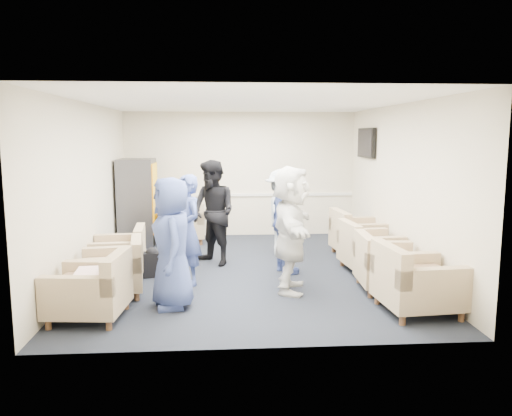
{
  "coord_description": "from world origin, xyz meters",
  "views": [
    {
      "loc": [
        -0.41,
        -7.91,
        2.19
      ],
      "look_at": [
        0.15,
        0.2,
        1.01
      ],
      "focal_mm": 35.0,
      "sensor_mm": 36.0,
      "label": 1
    }
  ],
  "objects": [
    {
      "name": "armchair_left_far",
      "position": [
        -2.0,
        -0.06,
        0.32
      ],
      "size": [
        0.88,
        0.88,
        0.65
      ],
      "rotation": [
        0.0,
        0.0,
        -1.48
      ],
      "color": "tan",
      "rests_on": "floor"
    },
    {
      "name": "person_mid_right",
      "position": [
        0.6,
        -0.15,
        0.85
      ],
      "size": [
        0.61,
        1.06,
        1.7
      ],
      "primitive_type": "imported",
      "rotation": [
        0.0,
        0.0,
        1.78
      ],
      "color": "#3C4E91",
      "rests_on": "floor"
    },
    {
      "name": "armchair_right_near",
      "position": [
        1.96,
        -2.07,
        0.37
      ],
      "size": [
        0.99,
        0.99,
        0.73
      ],
      "rotation": [
        0.0,
        0.0,
        1.66
      ],
      "color": "tan",
      "rests_on": "floor"
    },
    {
      "name": "person_back_right",
      "position": [
        0.68,
        1.07,
        0.8
      ],
      "size": [
        0.73,
        1.1,
        1.59
      ],
      "primitive_type": "imported",
      "rotation": [
        0.0,
        0.0,
        1.43
      ],
      "color": "silver",
      "rests_on": "floor"
    },
    {
      "name": "front_wall",
      "position": [
        0.0,
        -3.0,
        1.35
      ],
      "size": [
        5.0,
        0.02,
        2.7
      ],
      "primitive_type": "cube",
      "color": "beige",
      "rests_on": "floor"
    },
    {
      "name": "left_wall",
      "position": [
        -2.5,
        0.0,
        1.35
      ],
      "size": [
        0.02,
        6.0,
        2.7
      ],
      "primitive_type": "cube",
      "color": "beige",
      "rests_on": "floor"
    },
    {
      "name": "person_front_right",
      "position": [
        0.56,
        -1.09,
        0.89
      ],
      "size": [
        0.79,
        1.72,
        1.78
      ],
      "primitive_type": "imported",
      "rotation": [
        0.0,
        0.0,
        1.41
      ],
      "color": "white",
      "rests_on": "floor"
    },
    {
      "name": "person_mid_left",
      "position": [
        -0.92,
        -0.65,
        0.82
      ],
      "size": [
        0.63,
        0.71,
        1.63
      ],
      "primitive_type": "imported",
      "rotation": [
        0.0,
        0.0,
        -1.07
      ],
      "color": "#3C4E91",
      "rests_on": "floor"
    },
    {
      "name": "person_back_left",
      "position": [
        -0.56,
        0.47,
        0.89
      ],
      "size": [
        1.08,
        1.1,
        1.79
      ],
      "primitive_type": "imported",
      "rotation": [
        0.0,
        0.0,
        -0.84
      ],
      "color": "black",
      "rests_on": "floor"
    },
    {
      "name": "right_wall",
      "position": [
        2.5,
        0.0,
        1.35
      ],
      "size": [
        0.02,
        6.0,
        2.7
      ],
      "primitive_type": "cube",
      "color": "beige",
      "rests_on": "floor"
    },
    {
      "name": "floor",
      "position": [
        0.0,
        0.0,
        0.0
      ],
      "size": [
        6.0,
        6.0,
        0.0
      ],
      "primitive_type": "plane",
      "color": "black",
      "rests_on": "ground"
    },
    {
      "name": "back_wall",
      "position": [
        0.0,
        3.0,
        1.35
      ],
      "size": [
        5.0,
        0.02,
        2.7
      ],
      "primitive_type": "cube",
      "color": "beige",
      "rests_on": "floor"
    },
    {
      "name": "backpack",
      "position": [
        -1.51,
        -0.22,
        0.24
      ],
      "size": [
        0.3,
        0.24,
        0.46
      ],
      "rotation": [
        0.0,
        0.0,
        0.19
      ],
      "color": "black",
      "rests_on": "floor"
    },
    {
      "name": "person_front_left",
      "position": [
        -1.05,
        -1.65,
        0.84
      ],
      "size": [
        0.7,
        0.92,
        1.68
      ],
      "primitive_type": "imported",
      "rotation": [
        0.0,
        0.0,
        -1.35
      ],
      "color": "#3C4E91",
      "rests_on": "floor"
    },
    {
      "name": "armchair_right_far",
      "position": [
        2.04,
        0.89,
        0.36
      ],
      "size": [
        0.97,
        0.97,
        0.72
      ],
      "rotation": [
        0.0,
        0.0,
        1.65
      ],
      "color": "tan",
      "rests_on": "floor"
    },
    {
      "name": "pillow",
      "position": [
        -1.97,
        -2.01,
        0.52
      ],
      "size": [
        0.41,
        0.52,
        0.14
      ],
      "primitive_type": "cube",
      "rotation": [
        0.0,
        0.0,
        -1.48
      ],
      "color": "white",
      "rests_on": "armchair_left_near"
    },
    {
      "name": "armchair_right_midnear",
      "position": [
        1.91,
        -1.14,
        0.34
      ],
      "size": [
        0.9,
        0.9,
        0.69
      ],
      "rotation": [
        0.0,
        0.0,
        1.52
      ],
      "color": "tan",
      "rests_on": "floor"
    },
    {
      "name": "tv",
      "position": [
        2.44,
        1.8,
        2.05
      ],
      "size": [
        0.1,
        1.0,
        0.58
      ],
      "color": "black",
      "rests_on": "right_wall"
    },
    {
      "name": "armchair_right_midfar",
      "position": [
        1.94,
        -0.11,
        0.34
      ],
      "size": [
        0.94,
        0.94,
        0.69
      ],
      "rotation": [
        0.0,
        0.0,
        1.66
      ],
      "color": "tan",
      "rests_on": "floor"
    },
    {
      "name": "armchair_corner",
      "position": [
        -1.23,
        2.31,
        0.36
      ],
      "size": [
        0.96,
        0.96,
        0.72
      ],
      "rotation": [
        0.0,
        0.0,
        3.21
      ],
      "color": "tan",
      "rests_on": "floor"
    },
    {
      "name": "armchair_left_near",
      "position": [
        -1.96,
        -2.02,
        0.34
      ],
      "size": [
        0.93,
        0.93,
        0.69
      ],
      "rotation": [
        0.0,
        0.0,
        -1.66
      ],
      "color": "tan",
      "rests_on": "floor"
    },
    {
      "name": "ceiling",
      "position": [
        0.0,
        0.0,
        2.7
      ],
      "size": [
        6.0,
        6.0,
        0.0
      ],
      "primitive_type": "plane",
      "rotation": [
        3.14,
        0.0,
        0.0
      ],
      "color": "white",
      "rests_on": "back_wall"
    },
    {
      "name": "vending_machine",
      "position": [
        -2.09,
        2.15,
        0.87
      ],
      "size": [
        0.71,
        0.82,
        1.74
      ],
      "color": "#494A51",
      "rests_on": "floor"
    },
    {
      "name": "armchair_left_mid",
      "position": [
        -1.88,
        -1.08,
        0.33
      ],
      "size": [
        0.94,
        0.94,
        0.66
      ],
      "rotation": [
        0.0,
        0.0,
        -1.42
      ],
      "color": "tan",
      "rests_on": "floor"
    },
    {
      "name": "chair_rail",
      "position": [
        0.0,
        2.98,
        0.9
      ],
      "size": [
        4.98,
        0.04,
        0.06
      ],
      "primitive_type": "cube",
      "color": "silver",
      "rests_on": "back_wall"
    }
  ]
}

